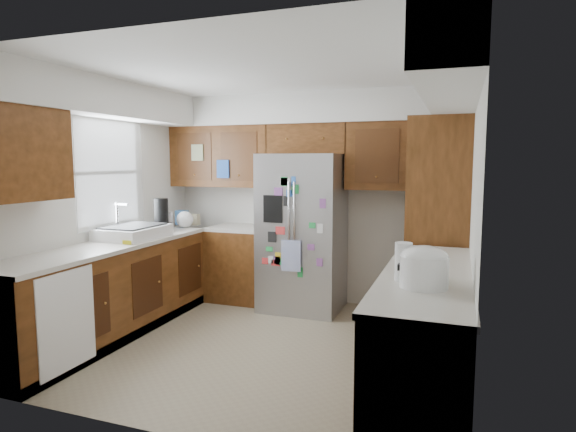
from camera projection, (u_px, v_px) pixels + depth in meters
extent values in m
plane|color=gray|center=(263.00, 344.00, 4.53)|extent=(3.60, 3.60, 0.00)
cube|color=silver|center=(313.00, 200.00, 5.89)|extent=(3.60, 0.04, 2.50)
cube|color=silver|center=(102.00, 207.00, 4.99)|extent=(0.04, 3.20, 2.50)
cube|color=silver|center=(473.00, 221.00, 3.79)|extent=(0.04, 3.20, 2.50)
cube|color=silver|center=(159.00, 239.00, 2.89)|extent=(3.60, 0.04, 2.50)
cube|color=white|center=(261.00, 71.00, 4.25)|extent=(3.60, 3.20, 0.02)
cube|color=silver|center=(308.00, 109.00, 5.59)|extent=(3.60, 0.38, 0.35)
cube|color=silver|center=(113.00, 100.00, 4.81)|extent=(0.38, 3.20, 0.35)
cube|color=silver|center=(453.00, 83.00, 3.73)|extent=(0.38, 3.20, 0.35)
cube|color=#3E230C|center=(223.00, 157.00, 6.05)|extent=(1.33, 0.34, 0.75)
cube|color=#3E230C|center=(407.00, 156.00, 5.29)|extent=(1.33, 0.34, 0.75)
cube|color=#3E230C|center=(15.00, 154.00, 3.80)|extent=(0.34, 0.85, 0.75)
cube|color=white|center=(108.00, 173.00, 5.04)|extent=(0.02, 0.90, 1.05)
cube|color=white|center=(111.00, 173.00, 5.03)|extent=(0.01, 1.02, 1.15)
cube|color=#1E4FB0|center=(223.00, 169.00, 5.85)|extent=(0.16, 0.02, 0.22)
cube|color=beige|center=(197.00, 153.00, 5.95)|extent=(0.16, 0.02, 0.20)
cube|color=#3E230C|center=(109.00, 293.00, 4.70)|extent=(0.60, 2.60, 0.88)
cube|color=#3E230C|center=(242.00, 265.00, 5.97)|extent=(0.75, 0.60, 0.88)
cube|color=beige|center=(107.00, 246.00, 4.65)|extent=(0.63, 2.60, 0.04)
cube|color=beige|center=(241.00, 228.00, 5.92)|extent=(0.75, 0.60, 0.04)
cube|color=black|center=(111.00, 331.00, 4.75)|extent=(0.60, 2.60, 0.10)
cube|color=white|center=(67.00, 321.00, 3.80)|extent=(0.01, 0.58, 0.80)
cube|color=#3E230C|center=(426.00, 336.00, 3.53)|extent=(0.60, 2.25, 0.88)
cube|color=beige|center=(428.00, 275.00, 3.48)|extent=(0.63, 2.25, 0.04)
cube|color=black|center=(424.00, 386.00, 3.58)|extent=(0.60, 2.25, 0.10)
cube|color=#3E230C|center=(439.00, 224.00, 4.98)|extent=(0.60, 0.90, 2.15)
cube|color=#9C9CA1|center=(303.00, 232.00, 5.56)|extent=(0.90, 0.75, 1.80)
cylinder|color=silver|center=(289.00, 224.00, 5.18)|extent=(0.02, 0.02, 0.90)
cylinder|color=silver|center=(294.00, 224.00, 5.16)|extent=(0.02, 0.02, 0.90)
cube|color=black|center=(273.00, 209.00, 5.24)|extent=(0.22, 0.01, 0.30)
cube|color=white|center=(291.00, 256.00, 5.20)|extent=(0.22, 0.01, 0.34)
cube|color=#8C4C99|center=(311.00, 247.00, 5.14)|extent=(0.08, 0.00, 0.07)
cube|color=green|center=(269.00, 249.00, 5.30)|extent=(0.08, 0.00, 0.05)
cube|color=white|center=(285.00, 182.00, 5.16)|extent=(0.11, 0.00, 0.08)
cube|color=green|center=(279.00, 261.00, 5.28)|extent=(0.07, 0.00, 0.08)
cube|color=white|center=(271.00, 260.00, 5.31)|extent=(0.06, 0.00, 0.08)
cube|color=green|center=(295.00, 189.00, 5.13)|extent=(0.08, 0.00, 0.10)
cube|color=red|center=(265.00, 261.00, 5.34)|extent=(0.08, 0.00, 0.07)
cube|color=red|center=(276.00, 263.00, 5.30)|extent=(0.10, 0.00, 0.07)
cube|color=#8C4C99|center=(323.00, 203.00, 5.04)|extent=(0.07, 0.00, 0.10)
cube|color=#8C4C99|center=(277.00, 260.00, 5.29)|extent=(0.07, 0.00, 0.08)
cube|color=black|center=(272.00, 237.00, 5.28)|extent=(0.10, 0.00, 0.12)
cube|color=green|center=(284.00, 181.00, 5.16)|extent=(0.08, 0.00, 0.09)
cube|color=#8C4C99|center=(320.00, 262.00, 5.12)|extent=(0.07, 0.00, 0.09)
cube|color=red|center=(280.00, 231.00, 5.24)|extent=(0.11, 0.00, 0.09)
cube|color=blue|center=(290.00, 193.00, 5.15)|extent=(0.09, 0.00, 0.07)
cube|color=green|center=(300.00, 272.00, 5.21)|extent=(0.06, 0.00, 0.11)
cube|color=yellow|center=(278.00, 257.00, 5.28)|extent=(0.07, 0.00, 0.11)
cube|color=black|center=(286.00, 201.00, 5.18)|extent=(0.05, 0.00, 0.11)
cube|color=green|center=(312.00, 225.00, 5.11)|extent=(0.07, 0.00, 0.06)
cube|color=#8C4C99|center=(278.00, 192.00, 5.20)|extent=(0.10, 0.00, 0.09)
cube|color=white|center=(320.00, 228.00, 5.08)|extent=(0.06, 0.00, 0.10)
cube|color=blue|center=(293.00, 181.00, 5.13)|extent=(0.05, 0.00, 0.11)
cube|color=blue|center=(285.00, 262.00, 5.26)|extent=(0.07, 0.00, 0.06)
cube|color=#3E230C|center=(309.00, 139.00, 5.65)|extent=(0.96, 0.34, 0.35)
sphere|color=#2740AD|center=(285.00, 113.00, 5.67)|extent=(0.27, 0.27, 0.27)
cylinder|color=black|center=(334.00, 116.00, 5.52)|extent=(0.29, 0.29, 0.16)
ellipsoid|color=#333338|center=(334.00, 109.00, 5.51)|extent=(0.27, 0.27, 0.12)
cube|color=white|center=(133.00, 232.00, 5.02)|extent=(0.52, 0.70, 0.12)
cube|color=black|center=(133.00, 226.00, 5.01)|extent=(0.44, 0.60, 0.02)
cylinder|color=silver|center=(117.00, 216.00, 5.07)|extent=(0.02, 0.02, 0.30)
cylinder|color=silver|center=(121.00, 204.00, 5.03)|extent=(0.16, 0.02, 0.02)
cube|color=yellow|center=(133.00, 241.00, 4.71)|extent=(0.10, 0.18, 0.04)
cube|color=black|center=(162.00, 227.00, 5.48)|extent=(0.18, 0.14, 0.10)
cylinder|color=black|center=(161.00, 211.00, 5.46)|extent=(0.16, 0.16, 0.28)
cylinder|color=#9C9CA1|center=(167.00, 221.00, 5.69)|extent=(0.14, 0.14, 0.20)
sphere|color=white|center=(185.00, 219.00, 5.79)|extent=(0.20, 0.20, 0.20)
cube|color=#3F72B2|center=(182.00, 218.00, 6.08)|extent=(0.14, 0.10, 0.18)
cube|color=#BFB28C|center=(195.00, 220.00, 6.03)|extent=(0.10, 0.08, 0.14)
cylinder|color=white|center=(153.00, 228.00, 5.38)|extent=(0.08, 0.08, 0.11)
cylinder|color=white|center=(424.00, 272.00, 3.05)|extent=(0.30, 0.30, 0.20)
ellipsoid|color=white|center=(424.00, 256.00, 3.04)|extent=(0.29, 0.29, 0.13)
cube|color=black|center=(401.00, 267.00, 3.10)|extent=(0.04, 0.06, 0.04)
cylinder|color=white|center=(403.00, 262.00, 3.22)|extent=(0.11, 0.11, 0.26)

